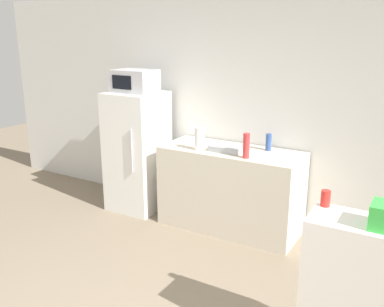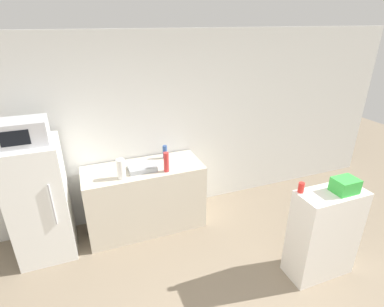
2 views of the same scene
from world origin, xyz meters
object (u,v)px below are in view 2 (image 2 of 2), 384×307
object	(u,v)px
bottle_short	(165,152)
bottle_tall	(166,162)
refrigerator	(40,201)
microwave	(22,132)
jar	(301,188)
paper_towel_roll	(121,169)
basket	(345,185)

from	to	relation	value
bottle_short	bottle_tall	bearing A→B (deg)	-103.60
refrigerator	bottle_short	distance (m)	1.66
refrigerator	bottle_short	xyz separation A→B (m)	(1.62, 0.23, 0.28)
microwave	bottle_short	world-z (taller)	microwave
jar	paper_towel_roll	xyz separation A→B (m)	(-1.65, 1.23, -0.07)
refrigerator	basket	world-z (taller)	refrigerator
bottle_short	jar	bearing A→B (deg)	-58.21
bottle_tall	bottle_short	bearing A→B (deg)	76.40
refrigerator	microwave	distance (m)	0.87
basket	paper_towel_roll	distance (m)	2.49
bottle_tall	microwave	bearing A→B (deg)	173.99
microwave	jar	bearing A→B (deg)	-27.67
bottle_short	jar	xyz separation A→B (m)	(0.99, -1.60, 0.11)
paper_towel_roll	bottle_short	bearing A→B (deg)	29.07
jar	bottle_short	bearing A→B (deg)	121.79
bottle_short	jar	world-z (taller)	jar
bottle_short	paper_towel_roll	size ratio (longest dim) A/B	0.73
basket	jar	world-z (taller)	basket
bottle_tall	jar	world-z (taller)	bottle_tall
bottle_tall	basket	xyz separation A→B (m)	(1.51, -1.36, 0.09)
bottle_tall	paper_towel_roll	distance (m)	0.56
paper_towel_roll	refrigerator	bearing A→B (deg)	171.84
basket	jar	xyz separation A→B (m)	(-0.42, 0.16, -0.02)
jar	microwave	bearing A→B (deg)	152.33
microwave	paper_towel_roll	world-z (taller)	microwave
refrigerator	basket	xyz separation A→B (m)	(3.03, -1.53, 0.41)
microwave	bottle_short	distance (m)	1.74
bottle_short	refrigerator	bearing A→B (deg)	-172.01
refrigerator	jar	distance (m)	2.97
microwave	bottle_short	size ratio (longest dim) A/B	2.71
refrigerator	jar	world-z (taller)	refrigerator
basket	paper_towel_roll	xyz separation A→B (m)	(-2.07, 1.39, -0.09)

